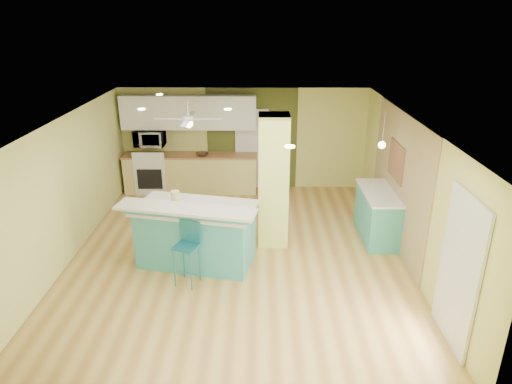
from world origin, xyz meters
TOP-DOWN VIEW (x-y plane):
  - floor at (0.00, 0.00)m, footprint 6.00×7.00m
  - ceiling at (0.00, 0.00)m, footprint 6.00×7.00m
  - wall_back at (0.00, 3.50)m, footprint 6.00×0.01m
  - wall_front at (0.00, -3.50)m, footprint 6.00×0.01m
  - wall_left at (-3.00, 0.00)m, footprint 0.01×7.00m
  - wall_right at (3.00, 0.00)m, footprint 0.01×7.00m
  - wood_panel at (2.99, 0.60)m, footprint 0.02×3.40m
  - olive_accent at (0.20, 3.49)m, footprint 2.20×0.02m
  - interior_door at (0.20, 3.46)m, footprint 0.82×0.05m
  - french_door at (2.97, -2.30)m, footprint 0.04×1.08m
  - column at (0.65, 0.50)m, footprint 0.55×0.55m
  - kitchen_run at (-1.30, 3.20)m, footprint 3.25×0.63m
  - stove at (-2.25, 3.19)m, footprint 0.76×0.66m
  - upper_cabinets at (-1.30, 3.32)m, footprint 3.20×0.34m
  - microwave at (-2.25, 3.20)m, footprint 0.70×0.48m
  - ceiling_fan at (-1.10, 2.00)m, footprint 1.41×1.41m
  - pendant_lamp at (2.65, 0.75)m, footprint 0.14×0.14m
  - wall_decor at (2.96, 0.80)m, footprint 0.03×0.90m
  - peninsula at (-0.71, -0.29)m, footprint 2.38×1.64m
  - bar_stool at (-0.75, -0.92)m, footprint 0.46×0.46m
  - side_counter at (2.70, 0.73)m, footprint 0.64×1.50m
  - fruit_bowl at (-1.00, 3.10)m, footprint 0.35×0.35m
  - canister at (-1.08, -0.06)m, footprint 0.15×0.15m

SIDE VIEW (x-z plane):
  - floor at x=0.00m, z-range -0.01..0.00m
  - stove at x=-2.25m, z-range -0.08..1.00m
  - kitchen_run at x=-1.30m, z-range 0.00..0.94m
  - side_counter at x=2.70m, z-range 0.00..0.97m
  - peninsula at x=-0.71m, z-range -0.05..1.19m
  - bar_stool at x=-0.75m, z-range 0.18..1.25m
  - fruit_bowl at x=-1.00m, z-range 0.94..1.01m
  - interior_door at x=0.20m, z-range 0.00..2.00m
  - french_door at x=2.97m, z-range 0.00..2.10m
  - canister at x=-1.08m, z-range 1.07..1.27m
  - wall_back at x=0.00m, z-range 0.00..2.50m
  - wall_front at x=0.00m, z-range 0.00..2.50m
  - wall_left at x=-3.00m, z-range 0.00..2.50m
  - wall_right at x=3.00m, z-range 0.00..2.50m
  - wood_panel at x=2.99m, z-range 0.00..2.50m
  - olive_accent at x=0.20m, z-range 0.00..2.50m
  - column at x=0.65m, z-range 0.00..2.50m
  - microwave at x=-2.25m, z-range 1.16..1.55m
  - wall_decor at x=2.96m, z-range 1.20..1.90m
  - pendant_lamp at x=2.65m, z-range 1.54..2.23m
  - upper_cabinets at x=-1.30m, z-range 1.55..2.35m
  - ceiling_fan at x=-1.10m, z-range 1.77..2.38m
  - ceiling at x=0.00m, z-range 2.50..2.51m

